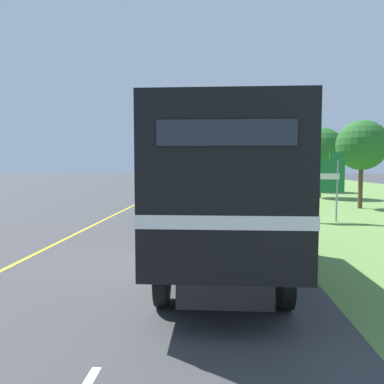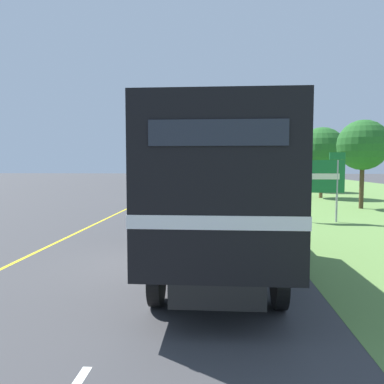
{
  "view_description": "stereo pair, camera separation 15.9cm",
  "coord_description": "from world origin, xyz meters",
  "px_view_note": "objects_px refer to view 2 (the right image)",
  "views": [
    {
      "loc": [
        1.5,
        -9.45,
        2.57
      ],
      "look_at": [
        0.3,
        9.24,
        1.2
      ],
      "focal_mm": 35.0,
      "sensor_mm": 36.0,
      "label": 1
    },
    {
      "loc": [
        1.65,
        -9.44,
        2.57
      ],
      "look_at": [
        0.3,
        9.24,
        1.2
      ],
      "focal_mm": 35.0,
      "sensor_mm": 36.0,
      "label": 2
    }
  ],
  "objects_px": {
    "lead_car_white_ahead": "(219,178)",
    "roadside_tree_near": "(363,145)",
    "highway_sign": "(321,178)",
    "lead_car_silver_ahead": "(199,174)",
    "lead_car_white": "(174,186)",
    "horse_trailer_truck": "(218,187)",
    "roadside_tree_far": "(310,151)",
    "roadside_tree_mid": "(322,151)"
  },
  "relations": [
    {
      "from": "lead_car_white",
      "to": "roadside_tree_far",
      "type": "distance_m",
      "value": 15.19
    },
    {
      "from": "horse_trailer_truck",
      "to": "roadside_tree_near",
      "type": "distance_m",
      "value": 15.85
    },
    {
      "from": "roadside_tree_mid",
      "to": "roadside_tree_near",
      "type": "bearing_deg",
      "value": -86.44
    },
    {
      "from": "lead_car_white",
      "to": "horse_trailer_truck",
      "type": "bearing_deg",
      "value": -79.88
    },
    {
      "from": "roadside_tree_near",
      "to": "lead_car_silver_ahead",
      "type": "bearing_deg",
      "value": 107.3
    },
    {
      "from": "highway_sign",
      "to": "roadside_tree_near",
      "type": "height_order",
      "value": "roadside_tree_near"
    },
    {
      "from": "roadside_tree_mid",
      "to": "lead_car_white",
      "type": "bearing_deg",
      "value": -171.32
    },
    {
      "from": "lead_car_white",
      "to": "roadside_tree_near",
      "type": "height_order",
      "value": "roadside_tree_near"
    },
    {
      "from": "lead_car_white",
      "to": "lead_car_silver_ahead",
      "type": "relative_size",
      "value": 1.04
    },
    {
      "from": "lead_car_silver_ahead",
      "to": "highway_sign",
      "type": "height_order",
      "value": "highway_sign"
    },
    {
      "from": "roadside_tree_far",
      "to": "roadside_tree_mid",
      "type": "bearing_deg",
      "value": -96.29
    },
    {
      "from": "lead_car_white_ahead",
      "to": "lead_car_silver_ahead",
      "type": "relative_size",
      "value": 0.98
    },
    {
      "from": "horse_trailer_truck",
      "to": "lead_car_white",
      "type": "relative_size",
      "value": 1.92
    },
    {
      "from": "horse_trailer_truck",
      "to": "roadside_tree_mid",
      "type": "height_order",
      "value": "roadside_tree_mid"
    },
    {
      "from": "lead_car_white_ahead",
      "to": "roadside_tree_mid",
      "type": "distance_m",
      "value": 16.11
    },
    {
      "from": "lead_car_white_ahead",
      "to": "roadside_tree_mid",
      "type": "height_order",
      "value": "roadside_tree_mid"
    },
    {
      "from": "horse_trailer_truck",
      "to": "highway_sign",
      "type": "bearing_deg",
      "value": 60.05
    },
    {
      "from": "lead_car_white_ahead",
      "to": "highway_sign",
      "type": "height_order",
      "value": "highway_sign"
    },
    {
      "from": "lead_car_white_ahead",
      "to": "highway_sign",
      "type": "distance_m",
      "value": 26.75
    },
    {
      "from": "lead_car_white",
      "to": "highway_sign",
      "type": "xyz_separation_m",
      "value": [
        7.91,
        -10.81,
        1.04
      ]
    },
    {
      "from": "highway_sign",
      "to": "roadside_tree_mid",
      "type": "distance_m",
      "value": 13.06
    },
    {
      "from": "lead_car_silver_ahead",
      "to": "lead_car_white_ahead",
      "type": "bearing_deg",
      "value": -78.58
    },
    {
      "from": "lead_car_white",
      "to": "highway_sign",
      "type": "relative_size",
      "value": 1.44
    },
    {
      "from": "lead_car_white_ahead",
      "to": "roadside_tree_near",
      "type": "relative_size",
      "value": 0.81
    },
    {
      "from": "highway_sign",
      "to": "lead_car_silver_ahead",
      "type": "bearing_deg",
      "value": 100.38
    },
    {
      "from": "horse_trailer_truck",
      "to": "roadside_tree_mid",
      "type": "xyz_separation_m",
      "value": [
        7.91,
        20.46,
        1.58
      ]
    },
    {
      "from": "roadside_tree_mid",
      "to": "roadside_tree_far",
      "type": "xyz_separation_m",
      "value": [
        0.78,
        7.07,
        0.25
      ]
    },
    {
      "from": "roadside_tree_far",
      "to": "lead_car_silver_ahead",
      "type": "bearing_deg",
      "value": 117.34
    },
    {
      "from": "roadside_tree_near",
      "to": "roadside_tree_mid",
      "type": "xyz_separation_m",
      "value": [
        -0.44,
        7.09,
        -0.1
      ]
    },
    {
      "from": "lead_car_white",
      "to": "lead_car_white_ahead",
      "type": "xyz_separation_m",
      "value": [
        3.4,
        15.54,
        0.06
      ]
    },
    {
      "from": "lead_car_silver_ahead",
      "to": "roadside_tree_mid",
      "type": "xyz_separation_m",
      "value": [
        11.16,
        -30.18,
        2.59
      ]
    },
    {
      "from": "roadside_tree_near",
      "to": "roadside_tree_far",
      "type": "xyz_separation_m",
      "value": [
        0.34,
        14.16,
        0.15
      ]
    },
    {
      "from": "lead_car_white_ahead",
      "to": "lead_car_silver_ahead",
      "type": "height_order",
      "value": "lead_car_silver_ahead"
    },
    {
      "from": "lead_car_white",
      "to": "roadside_tree_mid",
      "type": "bearing_deg",
      "value": 8.68
    },
    {
      "from": "lead_car_silver_ahead",
      "to": "roadside_tree_far",
      "type": "relative_size",
      "value": 0.76
    },
    {
      "from": "roadside_tree_mid",
      "to": "roadside_tree_far",
      "type": "bearing_deg",
      "value": 83.71
    },
    {
      "from": "lead_car_white_ahead",
      "to": "highway_sign",
      "type": "relative_size",
      "value": 1.35
    },
    {
      "from": "lead_car_silver_ahead",
      "to": "roadside_tree_mid",
      "type": "bearing_deg",
      "value": -69.7
    },
    {
      "from": "lead_car_white",
      "to": "lead_car_white_ahead",
      "type": "distance_m",
      "value": 15.91
    },
    {
      "from": "lead_car_white",
      "to": "roadside_tree_far",
      "type": "relative_size",
      "value": 0.8
    },
    {
      "from": "lead_car_white_ahead",
      "to": "roadside_tree_near",
      "type": "height_order",
      "value": "roadside_tree_near"
    },
    {
      "from": "highway_sign",
      "to": "roadside_tree_near",
      "type": "bearing_deg",
      "value": 55.14
    }
  ]
}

